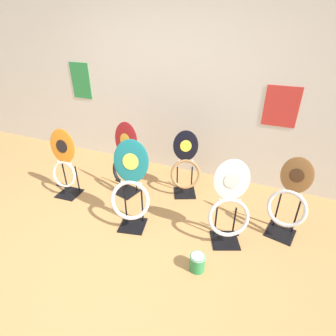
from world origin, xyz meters
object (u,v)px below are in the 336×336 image
(toilet_seat_display_teal_sax, at_px, (131,188))
(paint_can, at_px, (197,262))
(toilet_seat_display_white_plain, at_px, (229,207))
(toilet_seat_display_jazz_black, at_px, (185,167))
(toilet_seat_display_orange_sun, at_px, (64,164))
(toilet_seat_display_woodgrain, at_px, (289,201))
(toilet_seat_display_crimson_swirl, at_px, (125,162))

(toilet_seat_display_teal_sax, relative_size, paint_can, 5.80)
(toilet_seat_display_teal_sax, distance_m, paint_can, 1.00)
(toilet_seat_display_white_plain, bearing_deg, toilet_seat_display_teal_sax, -171.37)
(toilet_seat_display_jazz_black, relative_size, paint_can, 4.99)
(toilet_seat_display_teal_sax, relative_size, toilet_seat_display_orange_sun, 1.11)
(toilet_seat_display_woodgrain, height_order, paint_can, toilet_seat_display_woodgrain)
(toilet_seat_display_crimson_swirl, xyz_separation_m, toilet_seat_display_white_plain, (1.42, -0.39, -0.02))
(toilet_seat_display_orange_sun, bearing_deg, toilet_seat_display_white_plain, -1.38)
(toilet_seat_display_teal_sax, xyz_separation_m, toilet_seat_display_crimson_swirl, (-0.40, 0.54, -0.03))
(paint_can, bearing_deg, toilet_seat_display_teal_sax, 159.84)
(toilet_seat_display_white_plain, relative_size, paint_can, 5.42)
(toilet_seat_display_crimson_swirl, xyz_separation_m, paint_can, (1.26, -0.85, -0.36))
(toilet_seat_display_crimson_swirl, height_order, toilet_seat_display_orange_sun, toilet_seat_display_crimson_swirl)
(toilet_seat_display_teal_sax, height_order, toilet_seat_display_crimson_swirl, toilet_seat_display_teal_sax)
(toilet_seat_display_orange_sun, bearing_deg, toilet_seat_display_woodgrain, 6.44)
(toilet_seat_display_teal_sax, distance_m, toilet_seat_display_white_plain, 1.03)
(toilet_seat_display_woodgrain, distance_m, toilet_seat_display_white_plain, 0.64)
(toilet_seat_display_woodgrain, distance_m, paint_can, 1.13)
(toilet_seat_display_orange_sun, xyz_separation_m, toilet_seat_display_jazz_black, (1.41, 0.62, -0.04))
(toilet_seat_display_white_plain, distance_m, toilet_seat_display_orange_sun, 2.11)
(toilet_seat_display_white_plain, bearing_deg, toilet_seat_display_jazz_black, 136.08)
(toilet_seat_display_teal_sax, xyz_separation_m, toilet_seat_display_white_plain, (1.02, 0.15, -0.05))
(toilet_seat_display_white_plain, relative_size, toilet_seat_display_orange_sun, 1.04)
(toilet_seat_display_woodgrain, bearing_deg, toilet_seat_display_orange_sun, -173.56)
(toilet_seat_display_woodgrain, xyz_separation_m, toilet_seat_display_jazz_black, (-1.23, 0.32, -0.03))
(toilet_seat_display_crimson_swirl, height_order, toilet_seat_display_jazz_black, toilet_seat_display_crimson_swirl)
(toilet_seat_display_woodgrain, height_order, toilet_seat_display_teal_sax, toilet_seat_display_teal_sax)
(toilet_seat_display_crimson_swirl, height_order, paint_can, toilet_seat_display_crimson_swirl)
(toilet_seat_display_woodgrain, xyz_separation_m, toilet_seat_display_orange_sun, (-2.65, -0.30, 0.01))
(toilet_seat_display_crimson_swirl, xyz_separation_m, toilet_seat_display_jazz_black, (0.72, 0.28, -0.05))
(toilet_seat_display_jazz_black, distance_m, paint_can, 1.29)
(toilet_seat_display_woodgrain, xyz_separation_m, paint_can, (-0.70, -0.82, -0.34))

